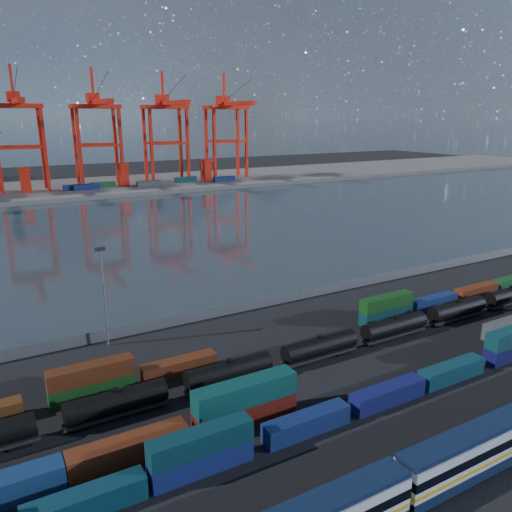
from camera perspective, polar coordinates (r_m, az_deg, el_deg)
ground at (r=77.19m, az=11.30°, el=-12.53°), size 700.00×700.00×0.00m
harbor_water at (r=166.18m, az=-12.85°, el=2.83°), size 700.00×700.00×0.00m
far_quay at (r=266.94m, az=-19.55°, el=7.33°), size 700.00×70.00×2.00m
passenger_train at (r=61.68m, az=25.22°, el=-18.84°), size 77.37×3.13×5.37m
container_row_south at (r=64.62m, az=9.76°, el=-16.58°), size 139.70×2.30×4.90m
container_row_mid at (r=65.86m, az=3.99°, el=-15.19°), size 116.84×2.67×5.68m
container_row_north at (r=85.16m, az=7.19°, el=-8.22°), size 114.54×2.26×4.82m
tanker_string at (r=74.18m, az=2.36°, el=-11.69°), size 121.52×2.80×4.00m
waterfront_fence at (r=97.50m, az=0.58°, el=-5.37°), size 160.12×0.12×2.20m
yard_light_mast at (r=82.73m, az=-17.01°, el=-3.92°), size 1.60×0.40×16.60m
gantry_cranes at (r=256.94m, az=-21.70°, el=14.60°), size 197.32×42.86×58.04m
quay_containers at (r=250.70m, az=-21.47°, el=7.19°), size 172.58×10.99×2.60m
straddle_carriers at (r=255.90m, az=-19.83°, el=8.52°), size 140.00×7.00×11.10m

